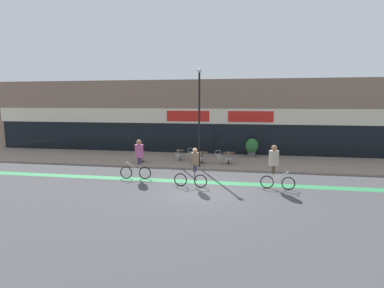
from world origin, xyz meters
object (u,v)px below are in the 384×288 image
(cafe_chair_0_near, at_px, (139,156))
(cafe_chair_3_side, at_px, (219,156))
(cyclist_1, at_px, (138,156))
(cyclist_2, at_px, (275,163))
(bistro_table_0, at_px, (142,154))
(bistro_table_1, at_px, (180,153))
(cafe_chair_3_near, at_px, (228,158))
(cyclist_0, at_px, (194,165))
(cafe_chair_1_near, at_px, (178,154))
(cafe_chair_1_side, at_px, (189,153))
(bistro_table_3, at_px, (229,156))
(lamp_post, at_px, (199,112))
(cafe_chair_2_near, at_px, (201,157))
(planter_pot, at_px, (252,147))
(bistro_table_2, at_px, (202,155))

(cafe_chair_0_near, bearing_deg, cafe_chair_3_side, -83.55)
(cyclist_1, distance_m, cyclist_2, 7.26)
(bistro_table_0, xyz_separation_m, bistro_table_1, (2.51, 1.09, -0.02))
(cafe_chair_3_near, xyz_separation_m, cyclist_0, (-1.48, -4.91, 0.49))
(bistro_table_0, xyz_separation_m, cafe_chair_3_side, (5.35, 0.43, -0.00))
(cafe_chair_1_near, bearing_deg, cyclist_0, -152.37)
(bistro_table_0, height_order, cafe_chair_0_near, cafe_chair_0_near)
(cyclist_1, bearing_deg, cafe_chair_1_side, -114.83)
(bistro_table_3, distance_m, lamp_post, 3.70)
(cafe_chair_2_near, relative_size, cyclist_0, 0.45)
(cafe_chair_1_near, height_order, planter_pot, planter_pot)
(bistro_table_1, bearing_deg, cafe_chair_1_near, -90.95)
(bistro_table_0, bearing_deg, lamp_post, -11.41)
(cafe_chair_3_side, height_order, planter_pot, planter_pot)
(cyclist_2, bearing_deg, cafe_chair_1_near, 144.29)
(cafe_chair_0_near, xyz_separation_m, cafe_chair_2_near, (4.19, 0.34, 0.00))
(cafe_chair_3_near, bearing_deg, bistro_table_0, 85.17)
(cafe_chair_1_near, height_order, cafe_chair_1_side, same)
(bistro_table_1, height_order, lamp_post, lamp_post)
(cyclist_1, height_order, cyclist_2, cyclist_1)
(cafe_chair_3_side, relative_size, cyclist_0, 0.45)
(bistro_table_1, bearing_deg, cyclist_1, -104.07)
(bistro_table_0, relative_size, lamp_post, 0.12)
(bistro_table_3, distance_m, cafe_chair_3_side, 0.63)
(bistro_table_3, xyz_separation_m, cyclist_1, (-4.75, -4.46, 0.64))
(cyclist_1, bearing_deg, cafe_chair_3_near, -145.49)
(bistro_table_3, bearing_deg, cafe_chair_0_near, -169.98)
(cafe_chair_0_near, distance_m, cafe_chair_3_side, 5.45)
(bistro_table_0, relative_size, planter_pot, 0.55)
(bistro_table_2, bearing_deg, bistro_table_1, 155.79)
(cafe_chair_1_near, xyz_separation_m, planter_pot, (5.07, 2.90, 0.23))
(bistro_table_1, height_order, cafe_chair_3_near, cafe_chair_3_near)
(cafe_chair_3_side, xyz_separation_m, lamp_post, (-1.21, -1.27, 2.99))
(cafe_chair_1_near, xyz_separation_m, cafe_chair_2_near, (1.69, -0.75, 0.00))
(bistro_table_1, bearing_deg, bistro_table_2, -24.21)
(cafe_chair_0_near, xyz_separation_m, planter_pot, (7.56, 3.99, 0.23))
(bistro_table_2, relative_size, cyclist_2, 0.36)
(cafe_chair_2_near, height_order, planter_pot, planter_pot)
(bistro_table_3, height_order, cafe_chair_1_side, cafe_chair_1_side)
(cafe_chair_1_near, relative_size, cyclist_0, 0.45)
(bistro_table_2, bearing_deg, bistro_table_3, 2.86)
(cafe_chair_1_side, xyz_separation_m, cafe_chair_3_near, (2.85, -1.28, 0.00))
(cafe_chair_1_near, bearing_deg, cafe_chair_2_near, -106.05)
(planter_pot, bearing_deg, cyclist_0, -109.90)
(bistro_table_1, relative_size, cafe_chair_1_side, 0.79)
(bistro_table_3, relative_size, cafe_chair_2_near, 0.86)
(cafe_chair_3_near, height_order, cafe_chair_3_side, same)
(cafe_chair_0_near, bearing_deg, cafe_chair_1_near, -71.04)
(cafe_chair_2_near, bearing_deg, cafe_chair_1_near, 58.64)
(bistro_table_2, xyz_separation_m, lamp_post, (-0.04, -1.18, 2.96))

